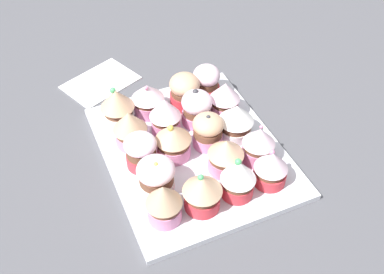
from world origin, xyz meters
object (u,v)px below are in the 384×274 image
object	(u,v)px
napkin	(101,82)
cupcake_16	(236,120)
cupcake_14	(206,81)
cupcake_6	(165,115)
cupcake_17	(259,144)
cupcake_18	(271,168)
cupcake_0	(117,106)
cupcake_4	(164,202)
cupcake_10	(197,108)
cupcake_7	(173,140)
cupcake_15	(225,98)
cupcake_5	(148,99)
cupcake_3	(156,176)
cupcake_8	(202,192)
cupcake_1	(130,128)
baking_tray	(192,151)
cupcake_12	(226,155)
cupcake_9	(185,90)
cupcake_2	(140,150)
cupcake_11	(209,132)

from	to	relation	value
napkin	cupcake_16	bearing A→B (deg)	34.51
cupcake_14	cupcake_6	bearing A→B (deg)	-60.20
cupcake_17	cupcake_18	bearing A→B (deg)	-7.72
cupcake_0	cupcake_4	world-z (taller)	cupcake_0
cupcake_10	cupcake_18	bearing A→B (deg)	15.59
cupcake_7	cupcake_15	world-z (taller)	cupcake_15
cupcake_18	cupcake_5	bearing A→B (deg)	-152.94
cupcake_5	napkin	xyz separation A→B (cm)	(-14.63, -6.00, -4.46)
cupcake_3	cupcake_17	world-z (taller)	cupcake_17
cupcake_8	napkin	bearing A→B (deg)	-171.31
cupcake_1	cupcake_14	bearing A→B (deg)	111.04
baking_tray	cupcake_12	distance (cm)	8.55
cupcake_9	cupcake_10	distance (cm)	5.77
cupcake_12	cupcake_9	bearing A→B (deg)	178.94
cupcake_3	baking_tray	bearing A→B (deg)	124.74
cupcake_7	cupcake_15	xyz separation A→B (cm)	(-6.16, 13.23, 0.37)
cupcake_18	cupcake_7	bearing A→B (deg)	-134.71
cupcake_3	cupcake_10	world-z (taller)	cupcake_10
baking_tray	cupcake_9	size ratio (longest dim) A/B	5.14
cupcake_9	cupcake_15	distance (cm)	8.31
baking_tray	cupcake_16	world-z (taller)	cupcake_16
cupcake_5	cupcake_7	bearing A→B (deg)	0.95
cupcake_2	cupcake_10	distance (cm)	14.73
cupcake_4	napkin	bearing A→B (deg)	179.53
cupcake_10	cupcake_15	bearing A→B (deg)	89.66
cupcake_6	baking_tray	bearing A→B (deg)	22.17
cupcake_18	cupcake_9	bearing A→B (deg)	-167.86
cupcake_5	cupcake_15	distance (cm)	14.88
cupcake_9	cupcake_18	xyz separation A→B (cm)	(24.37, 5.24, -0.17)
cupcake_1	cupcake_10	size ratio (longest dim) A/B	0.98
baking_tray	cupcake_8	world-z (taller)	cupcake_8
cupcake_8	cupcake_12	bearing A→B (deg)	129.27
baking_tray	cupcake_0	distance (cm)	16.54
cupcake_0	cupcake_7	size ratio (longest dim) A/B	1.12
cupcake_6	cupcake_12	world-z (taller)	cupcake_6
cupcake_0	napkin	bearing A→B (deg)	179.28
cupcake_7	cupcake_15	size ratio (longest dim) A/B	0.97
cupcake_8	cupcake_18	bearing A→B (deg)	90.84
cupcake_11	cupcake_18	world-z (taller)	same
baking_tray	cupcake_14	xyz separation A→B (cm)	(-13.01, 8.92, 4.19)
cupcake_2	cupcake_5	xyz separation A→B (cm)	(-12.45, 5.85, 0.02)
cupcake_2	cupcake_5	world-z (taller)	cupcake_5
cupcake_11	cupcake_16	distance (cm)	5.72
cupcake_2	cupcake_8	xyz separation A→B (cm)	(12.68, 5.93, 0.16)
cupcake_2	cupcake_9	bearing A→B (deg)	131.65
cupcake_8	cupcake_17	world-z (taller)	same
cupcake_2	cupcake_11	size ratio (longest dim) A/B	0.97
cupcake_14	napkin	world-z (taller)	cupcake_14
cupcake_9	cupcake_12	distance (cm)	18.78
cupcake_11	cupcake_7	bearing A→B (deg)	-94.31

